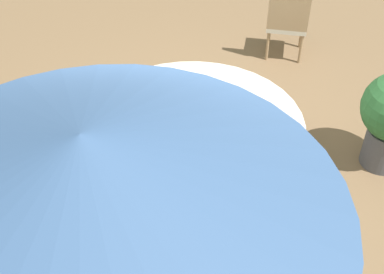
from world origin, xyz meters
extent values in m
plane|color=brown|center=(0.00, 0.00, 0.00)|extent=(16.00, 16.00, 0.00)
cylinder|color=#595966|center=(0.00, 0.00, 0.19)|extent=(2.19, 2.19, 0.39)
cylinder|color=black|center=(0.00, 0.00, 0.39)|extent=(2.27, 2.27, 0.02)
cylinder|color=beige|center=(0.00, 0.00, 0.45)|extent=(2.26, 2.26, 0.13)
ellipsoid|color=silver|center=(0.21, 0.82, 0.61)|extent=(0.56, 0.35, 0.20)
ellipsoid|color=beige|center=(-0.65, 0.53, 0.60)|extent=(0.51, 0.39, 0.17)
ellipsoid|color=beige|center=(-0.74, -0.37, 0.58)|extent=(0.53, 0.39, 0.14)
cylinder|color=#997A56|center=(2.50, -0.90, 0.21)|extent=(0.04, 0.04, 0.42)
cylinder|color=#997A56|center=(2.45, -1.34, 0.21)|extent=(0.04, 0.04, 0.42)
cylinder|color=#997A56|center=(2.08, -0.86, 0.21)|extent=(0.04, 0.04, 0.42)
cylinder|color=#997A56|center=(2.03, -1.29, 0.21)|extent=(0.04, 0.04, 0.42)
cube|color=beige|center=(2.26, -1.10, 0.45)|extent=(0.55, 0.57, 0.06)
cube|color=#997A56|center=(2.04, -1.08, 0.73)|extent=(0.12, 0.52, 0.50)
cone|color=#385684|center=(-2.45, 0.26, 2.17)|extent=(2.36, 2.36, 0.41)
cylinder|color=#4C4C51|center=(0.11, -1.98, 0.21)|extent=(0.43, 0.43, 0.43)
camera|label=1|loc=(-3.94, -0.30, 3.66)|focal=47.35mm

